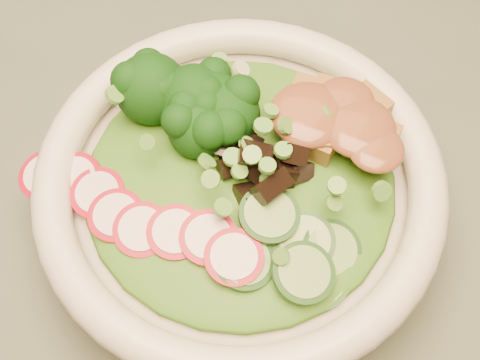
% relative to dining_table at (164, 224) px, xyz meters
% --- Properties ---
extents(dining_table, '(1.20, 0.80, 0.75)m').
position_rel_dining_table_xyz_m(dining_table, '(0.00, 0.00, 0.00)').
color(dining_table, black).
rests_on(dining_table, ground).
extents(salad_bowl, '(0.25, 0.25, 0.07)m').
position_rel_dining_table_xyz_m(salad_bowl, '(0.08, -0.01, 0.15)').
color(salad_bowl, silver).
rests_on(salad_bowl, dining_table).
extents(lettuce_bed, '(0.19, 0.19, 0.02)m').
position_rel_dining_table_xyz_m(lettuce_bed, '(0.08, -0.01, 0.17)').
color(lettuce_bed, '#2E6114').
rests_on(lettuce_bed, salad_bowl).
extents(broccoli_florets, '(0.08, 0.07, 0.04)m').
position_rel_dining_table_xyz_m(broccoli_florets, '(0.03, 0.02, 0.18)').
color(broccoli_florets, black).
rests_on(broccoli_florets, salad_bowl).
extents(radish_slices, '(0.10, 0.05, 0.02)m').
position_rel_dining_table_xyz_m(radish_slices, '(0.05, -0.07, 0.17)').
color(radish_slices, maroon).
rests_on(radish_slices, salad_bowl).
extents(cucumber_slices, '(0.07, 0.07, 0.03)m').
position_rel_dining_table_xyz_m(cucumber_slices, '(0.13, -0.05, 0.18)').
color(cucumber_slices, '#7CAD60').
rests_on(cucumber_slices, salad_bowl).
extents(mushroom_heap, '(0.07, 0.07, 0.04)m').
position_rel_dining_table_xyz_m(mushroom_heap, '(0.09, -0.01, 0.18)').
color(mushroom_heap, black).
rests_on(mushroom_heap, salad_bowl).
extents(tofu_cubes, '(0.09, 0.06, 0.03)m').
position_rel_dining_table_xyz_m(tofu_cubes, '(0.12, 0.03, 0.18)').
color(tofu_cubes, olive).
rests_on(tofu_cubes, salad_bowl).
extents(peanut_sauce, '(0.06, 0.05, 0.01)m').
position_rel_dining_table_xyz_m(peanut_sauce, '(0.12, 0.03, 0.19)').
color(peanut_sauce, brown).
rests_on(peanut_sauce, tofu_cubes).
extents(scallion_garnish, '(0.18, 0.18, 0.02)m').
position_rel_dining_table_xyz_m(scallion_garnish, '(0.08, -0.01, 0.19)').
color(scallion_garnish, '#569B36').
rests_on(scallion_garnish, salad_bowl).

